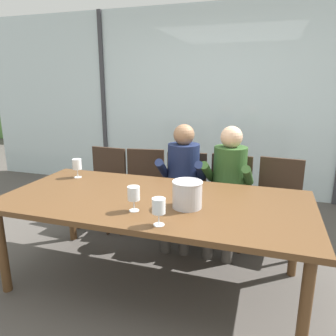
{
  "coord_description": "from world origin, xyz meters",
  "views": [
    {
      "loc": [
        0.8,
        -2.14,
        1.57
      ],
      "look_at": [
        0.0,
        0.35,
        0.87
      ],
      "focal_mm": 34.24,
      "sensor_mm": 36.0,
      "label": 1
    }
  ],
  "objects_px": {
    "chair_left_of_center": "(144,183)",
    "ice_bucket_primary": "(187,194)",
    "chair_near_window_right": "(278,197)",
    "wine_glass_near_bucket": "(159,207)",
    "chair_near_curtain": "(105,181)",
    "chair_right_of_center": "(228,192)",
    "wine_glass_center_pour": "(134,194)",
    "chair_center": "(186,189)",
    "wine_glass_by_left_taster": "(77,165)",
    "dining_table": "(154,206)",
    "person_olive_shirt": "(228,180)",
    "person_navy_polo": "(182,176)"
  },
  "relations": [
    {
      "from": "chair_left_of_center",
      "to": "ice_bucket_primary",
      "type": "distance_m",
      "value": 1.36
    },
    {
      "from": "chair_near_window_right",
      "to": "wine_glass_near_bucket",
      "type": "relative_size",
      "value": 4.94
    },
    {
      "from": "chair_near_curtain",
      "to": "chair_right_of_center",
      "type": "xyz_separation_m",
      "value": [
        1.39,
        0.03,
        0.0
      ]
    },
    {
      "from": "chair_left_of_center",
      "to": "ice_bucket_primary",
      "type": "bearing_deg",
      "value": -63.08
    },
    {
      "from": "ice_bucket_primary",
      "to": "wine_glass_center_pour",
      "type": "height_order",
      "value": "ice_bucket_primary"
    },
    {
      "from": "chair_left_of_center",
      "to": "wine_glass_near_bucket",
      "type": "xyz_separation_m",
      "value": [
        0.67,
        -1.42,
        0.34
      ]
    },
    {
      "from": "ice_bucket_primary",
      "to": "wine_glass_near_bucket",
      "type": "height_order",
      "value": "ice_bucket_primary"
    },
    {
      "from": "chair_center",
      "to": "wine_glass_by_left_taster",
      "type": "bearing_deg",
      "value": -152.1
    },
    {
      "from": "chair_near_window_right",
      "to": "ice_bucket_primary",
      "type": "bearing_deg",
      "value": -114.49
    },
    {
      "from": "chair_left_of_center",
      "to": "wine_glass_by_left_taster",
      "type": "xyz_separation_m",
      "value": [
        -0.38,
        -0.68,
        0.34
      ]
    },
    {
      "from": "chair_near_curtain",
      "to": "wine_glass_center_pour",
      "type": "height_order",
      "value": "wine_glass_center_pour"
    },
    {
      "from": "chair_near_curtain",
      "to": "chair_right_of_center",
      "type": "distance_m",
      "value": 1.39
    },
    {
      "from": "dining_table",
      "to": "person_olive_shirt",
      "type": "height_order",
      "value": "person_olive_shirt"
    },
    {
      "from": "dining_table",
      "to": "chair_right_of_center",
      "type": "height_order",
      "value": "chair_right_of_center"
    },
    {
      "from": "person_navy_polo",
      "to": "wine_glass_near_bucket",
      "type": "relative_size",
      "value": 6.78
    },
    {
      "from": "chair_left_of_center",
      "to": "chair_center",
      "type": "distance_m",
      "value": 0.49
    },
    {
      "from": "chair_left_of_center",
      "to": "chair_near_window_right",
      "type": "relative_size",
      "value": 1.0
    },
    {
      "from": "chair_center",
      "to": "wine_glass_near_bucket",
      "type": "distance_m",
      "value": 1.44
    },
    {
      "from": "ice_bucket_primary",
      "to": "wine_glass_center_pour",
      "type": "xyz_separation_m",
      "value": [
        -0.33,
        -0.17,
        0.02
      ]
    },
    {
      "from": "person_olive_shirt",
      "to": "ice_bucket_primary",
      "type": "relative_size",
      "value": 5.47
    },
    {
      "from": "dining_table",
      "to": "chair_near_curtain",
      "type": "bearing_deg",
      "value": 134.83
    },
    {
      "from": "chair_right_of_center",
      "to": "chair_near_window_right",
      "type": "distance_m",
      "value": 0.48
    },
    {
      "from": "chair_right_of_center",
      "to": "ice_bucket_primary",
      "type": "relative_size",
      "value": 3.99
    },
    {
      "from": "chair_right_of_center",
      "to": "wine_glass_by_left_taster",
      "type": "height_order",
      "value": "wine_glass_by_left_taster"
    },
    {
      "from": "wine_glass_by_left_taster",
      "to": "chair_near_curtain",
      "type": "bearing_deg",
      "value": 96.87
    },
    {
      "from": "chair_center",
      "to": "person_navy_polo",
      "type": "distance_m",
      "value": 0.21
    },
    {
      "from": "chair_left_of_center",
      "to": "person_navy_polo",
      "type": "height_order",
      "value": "person_navy_polo"
    },
    {
      "from": "ice_bucket_primary",
      "to": "wine_glass_near_bucket",
      "type": "xyz_separation_m",
      "value": [
        -0.09,
        -0.34,
        0.02
      ]
    },
    {
      "from": "chair_right_of_center",
      "to": "person_navy_polo",
      "type": "distance_m",
      "value": 0.5
    },
    {
      "from": "wine_glass_by_left_taster",
      "to": "wine_glass_center_pour",
      "type": "distance_m",
      "value": 1.0
    },
    {
      "from": "chair_near_curtain",
      "to": "ice_bucket_primary",
      "type": "bearing_deg",
      "value": -36.63
    },
    {
      "from": "chair_near_window_right",
      "to": "wine_glass_center_pour",
      "type": "distance_m",
      "value": 1.62
    },
    {
      "from": "person_olive_shirt",
      "to": "wine_glass_near_bucket",
      "type": "xyz_separation_m",
      "value": [
        -0.26,
        -1.26,
        0.17
      ]
    },
    {
      "from": "chair_left_of_center",
      "to": "chair_center",
      "type": "relative_size",
      "value": 1.0
    },
    {
      "from": "chair_near_curtain",
      "to": "person_navy_polo",
      "type": "distance_m",
      "value": 0.96
    },
    {
      "from": "chair_center",
      "to": "chair_near_window_right",
      "type": "bearing_deg",
      "value": -6.19
    },
    {
      "from": "wine_glass_center_pour",
      "to": "chair_near_curtain",
      "type": "bearing_deg",
      "value": 126.38
    },
    {
      "from": "dining_table",
      "to": "wine_glass_near_bucket",
      "type": "height_order",
      "value": "wine_glass_near_bucket"
    },
    {
      "from": "chair_right_of_center",
      "to": "wine_glass_near_bucket",
      "type": "distance_m",
      "value": 1.47
    },
    {
      "from": "dining_table",
      "to": "chair_center",
      "type": "xyz_separation_m",
      "value": [
        0.0,
        0.95,
        -0.16
      ]
    },
    {
      "from": "person_olive_shirt",
      "to": "ice_bucket_primary",
      "type": "xyz_separation_m",
      "value": [
        -0.17,
        -0.92,
        0.15
      ]
    },
    {
      "from": "chair_near_window_right",
      "to": "wine_glass_near_bucket",
      "type": "xyz_separation_m",
      "value": [
        -0.74,
        -1.42,
        0.34
      ]
    },
    {
      "from": "person_olive_shirt",
      "to": "wine_glass_by_left_taster",
      "type": "distance_m",
      "value": 1.42
    },
    {
      "from": "chair_right_of_center",
      "to": "wine_glass_by_left_taster",
      "type": "distance_m",
      "value": 1.51
    },
    {
      "from": "person_olive_shirt",
      "to": "wine_glass_center_pour",
      "type": "xyz_separation_m",
      "value": [
        -0.5,
        -1.09,
        0.17
      ]
    },
    {
      "from": "chair_center",
      "to": "ice_bucket_primary",
      "type": "xyz_separation_m",
      "value": [
        0.28,
        -1.04,
        0.33
      ]
    },
    {
      "from": "chair_left_of_center",
      "to": "person_navy_polo",
      "type": "distance_m",
      "value": 0.54
    },
    {
      "from": "wine_glass_near_bucket",
      "to": "wine_glass_center_pour",
      "type": "bearing_deg",
      "value": 145.31
    },
    {
      "from": "chair_right_of_center",
      "to": "person_navy_polo",
      "type": "relative_size",
      "value": 0.73
    },
    {
      "from": "chair_center",
      "to": "chair_near_window_right",
      "type": "xyz_separation_m",
      "value": [
        0.92,
        0.04,
        0.0
      ]
    }
  ]
}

